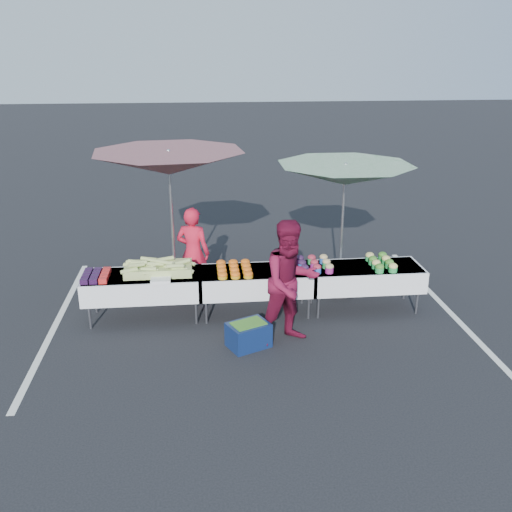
{
  "coord_description": "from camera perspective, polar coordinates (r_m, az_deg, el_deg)",
  "views": [
    {
      "loc": [
        -0.88,
        -8.48,
        4.1
      ],
      "look_at": [
        0.0,
        0.0,
        1.0
      ],
      "focal_mm": 40.0,
      "sensor_mm": 36.0,
      "label": 1
    }
  ],
  "objects": [
    {
      "name": "bean_baskets",
      "position": [
        9.55,
        12.4,
        -0.59
      ],
      "size": [
        0.36,
        0.68,
        0.15
      ],
      "color": "green",
      "rests_on": "table_right"
    },
    {
      "name": "plastic_bags",
      "position": [
        8.85,
        -9.51,
        -2.37
      ],
      "size": [
        0.3,
        0.25,
        0.05
      ],
      "primitive_type": "cube",
      "color": "white",
      "rests_on": "table_left"
    },
    {
      "name": "stripe_right",
      "position": [
        10.26,
        18.13,
        -4.61
      ],
      "size": [
        0.1,
        5.0,
        0.0
      ],
      "primitive_type": "cube",
      "color": "silver",
      "rests_on": "ground"
    },
    {
      "name": "vendor",
      "position": [
        9.86,
        -6.31,
        0.33
      ],
      "size": [
        0.68,
        0.57,
        1.61
      ],
      "primitive_type": "imported",
      "rotation": [
        0.0,
        0.0,
        2.78
      ],
      "color": "red",
      "rests_on": "ground"
    },
    {
      "name": "umbrella_left",
      "position": [
        9.46,
        -8.69,
        9.08
      ],
      "size": [
        3.15,
        3.15,
        2.59
      ],
      "rotation": [
        0.0,
        0.0,
        -0.29
      ],
      "color": "black",
      "rests_on": "ground"
    },
    {
      "name": "umbrella_right",
      "position": [
        9.62,
        8.88,
        7.94
      ],
      "size": [
        3.02,
        3.02,
        2.35
      ],
      "rotation": [
        0.0,
        0.0,
        -0.4
      ],
      "color": "black",
      "rests_on": "ground"
    },
    {
      "name": "table_right",
      "position": [
        9.56,
        10.8,
        -1.97
      ],
      "size": [
        1.86,
        0.81,
        0.75
      ],
      "color": "white",
      "rests_on": "ground"
    },
    {
      "name": "ground",
      "position": [
        9.46,
        0.0,
        -5.7
      ],
      "size": [
        80.0,
        80.0,
        0.0
      ],
      "primitive_type": "plane",
      "color": "black"
    },
    {
      "name": "table_left",
      "position": [
        9.23,
        -11.2,
        -2.83
      ],
      "size": [
        1.86,
        0.81,
        0.75
      ],
      "color": "white",
      "rests_on": "ground"
    },
    {
      "name": "storage_bin",
      "position": [
        8.37,
        -0.76,
        -7.84
      ],
      "size": [
        0.7,
        0.62,
        0.38
      ],
      "rotation": [
        0.0,
        0.0,
        0.43
      ],
      "color": "#0E1D46",
      "rests_on": "ground"
    },
    {
      "name": "berry_punnets",
      "position": [
        9.2,
        -15.72,
        -1.91
      ],
      "size": [
        0.4,
        0.54,
        0.08
      ],
      "color": "black",
      "rests_on": "table_left"
    },
    {
      "name": "customer",
      "position": [
        8.24,
        3.49,
        -2.68
      ],
      "size": [
        1.09,
        0.97,
        1.87
      ],
      "primitive_type": "imported",
      "rotation": [
        0.0,
        0.0,
        0.34
      ],
      "color": "maroon",
      "rests_on": "ground"
    },
    {
      "name": "corn_pile",
      "position": [
        9.15,
        -9.71,
        -1.18
      ],
      "size": [
        1.16,
        0.57,
        0.26
      ],
      "color": "#9EBF62",
      "rests_on": "table_left"
    },
    {
      "name": "stripe_left",
      "position": [
        9.7,
        -19.27,
        -6.21
      ],
      "size": [
        0.1,
        5.0,
        0.0
      ],
      "primitive_type": "cube",
      "color": "silver",
      "rests_on": "ground"
    },
    {
      "name": "potato_cups",
      "position": [
        9.24,
        4.63,
        -0.82
      ],
      "size": [
        0.94,
        0.58,
        0.16
      ],
      "color": "blue",
      "rests_on": "table_right"
    },
    {
      "name": "carrot_bowls",
      "position": [
        9.11,
        -2.18,
        -1.28
      ],
      "size": [
        0.55,
        0.69,
        0.11
      ],
      "color": "orange",
      "rests_on": "table_center"
    },
    {
      "name": "table_center",
      "position": [
        9.22,
        0.0,
        -2.43
      ],
      "size": [
        1.86,
        0.81,
        0.75
      ],
      "color": "white",
      "rests_on": "ground"
    }
  ]
}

